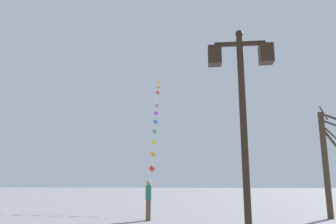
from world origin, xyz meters
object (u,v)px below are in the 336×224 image
kite_flyer (149,199)px  bare_tree (326,158)px  twin_lantern_lamp_post (242,97)px  kite_train (155,120)px

kite_flyer → bare_tree: size_ratio=0.33×
twin_lantern_lamp_post → kite_train: (-4.32, 17.23, 2.85)m
twin_lantern_lamp_post → bare_tree: bearing=62.7°
kite_train → kite_flyer: 10.78m
kite_flyer → bare_tree: (8.09, 1.54, 1.78)m
kite_train → bare_tree: kite_train is taller
kite_train → bare_tree: 12.54m
twin_lantern_lamp_post → bare_tree: size_ratio=0.92×
twin_lantern_lamp_post → kite_flyer: (-3.22, 7.89, -2.41)m
twin_lantern_lamp_post → kite_flyer: twin_lantern_lamp_post is taller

